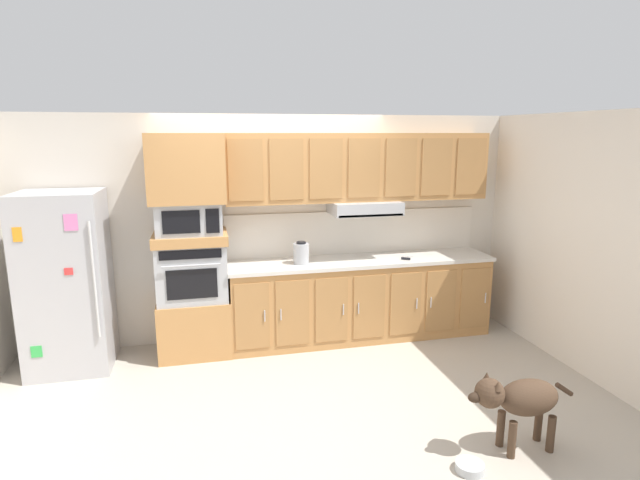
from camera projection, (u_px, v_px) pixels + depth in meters
The scene contains 17 objects.
ground_plane at pixel (292, 374), 4.94m from camera, with size 9.60×9.60×0.00m, color #B2A899.
back_kitchen_wall at pixel (273, 228), 5.74m from camera, with size 6.20×0.12×2.50m, color beige.
side_panel_right at pixel (554, 235), 5.31m from camera, with size 0.12×7.10×2.50m, color silver.
refrigerator at pixel (66, 282), 4.94m from camera, with size 0.76×0.73×1.76m.
oven_base_cabinet at pixel (195, 325), 5.39m from camera, with size 0.74×0.62×0.60m, color #B77F47.
built_in_oven at pixel (192, 271), 5.26m from camera, with size 0.70×0.62×0.60m.
appliance_mid_shelf at pixel (190, 238), 5.19m from camera, with size 0.74×0.62×0.10m, color #B77F47.
microwave at pixel (189, 217), 5.15m from camera, with size 0.64×0.54×0.32m.
appliance_upper_cabinet at pixel (187, 168), 5.05m from camera, with size 0.74×0.62×0.68m, color #B77F47.
lower_cabinet_run at pixel (361, 300), 5.77m from camera, with size 2.95×0.63×0.88m.
countertop_slab at pixel (361, 260), 5.68m from camera, with size 2.99×0.64×0.04m, color beige.
backsplash_panel at pixel (354, 232), 5.90m from camera, with size 2.99×0.02×0.50m, color silver.
upper_cabinet_with_hood at pixel (360, 170), 5.59m from camera, with size 2.95×0.48×0.88m.
screwdriver at pixel (406, 258), 5.64m from camera, with size 0.16×0.17×0.03m.
electric_kettle at pixel (301, 253), 5.45m from camera, with size 0.17×0.17×0.24m.
dog at pixel (520, 399), 3.68m from camera, with size 0.86×0.27×0.61m.
dog_food_bowl at pixel (470, 467), 3.52m from camera, with size 0.20×0.20×0.06m.
Camera 1 is at (-0.78, -4.51, 2.30)m, focal length 28.48 mm.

